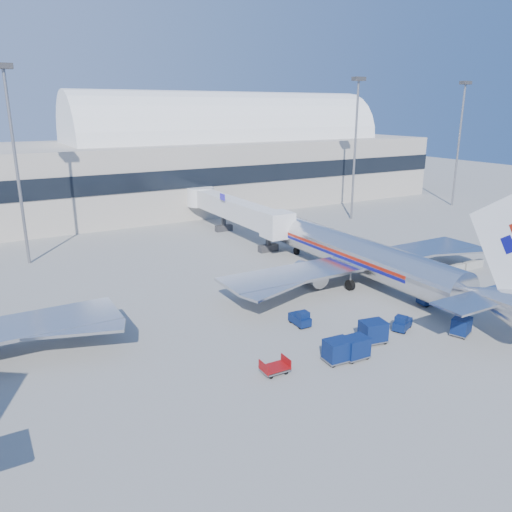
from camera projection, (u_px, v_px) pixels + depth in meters
ground at (311, 316)px, 44.68m from camera, size 260.00×260.00×0.00m
terminal at (47, 174)px, 82.57m from camera, size 170.00×28.15×21.00m
airliner_main at (364, 257)px, 52.36m from camera, size 32.00×37.26×12.07m
jetbridge_near at (230, 208)px, 72.80m from camera, size 4.40×27.50×6.25m
mast_west at (12, 137)px, 55.86m from camera, size 2.00×1.20×22.60m
mast_east at (356, 128)px, 79.73m from camera, size 2.00×1.20×22.60m
mast_far_east at (461, 126)px, 91.66m from camera, size 2.00×1.20×22.60m
barrier_near at (434, 274)px, 54.81m from camera, size 3.00×0.55×0.90m
barrier_mid at (454, 269)px, 56.38m from camera, size 3.00×0.55×0.90m
barrier_far at (473, 265)px, 57.96m from camera, size 3.00×0.55×0.90m
tug_lead at (402, 323)px, 41.77m from camera, size 2.33×1.84×1.36m
tug_right at (430, 297)px, 47.23m from camera, size 2.55×1.48×1.58m
tug_left at (300, 318)px, 42.65m from camera, size 1.11×2.15×1.39m
cart_train_a at (373, 331)px, 39.43m from camera, size 2.28×1.89×1.80m
cart_train_b at (355, 347)px, 36.94m from camera, size 1.97×1.53×1.70m
cart_train_c at (338, 350)px, 36.43m from camera, size 2.06×1.63×1.73m
cart_solo_near at (461, 326)px, 40.78m from camera, size 2.06×1.83×1.50m
cart_open_red at (275, 368)px, 34.99m from camera, size 1.94×1.39×0.52m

